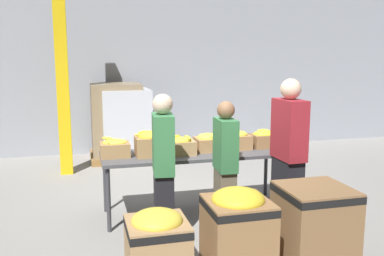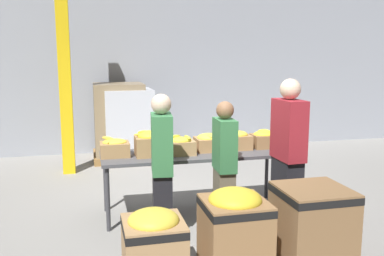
{
  "view_description": "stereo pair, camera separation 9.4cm",
  "coord_description": "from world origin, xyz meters",
  "px_view_note": "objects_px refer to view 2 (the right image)",
  "views": [
    {
      "loc": [
        -1.39,
        -5.14,
        2.03
      ],
      "look_at": [
        -0.03,
        0.07,
        1.11
      ],
      "focal_mm": 40.0,
      "sensor_mm": 36.0,
      "label": 1
    },
    {
      "loc": [
        -1.3,
        -5.17,
        2.03
      ],
      "look_at": [
        -0.03,
        0.07,
        1.11
      ],
      "focal_mm": 40.0,
      "sensor_mm": 36.0,
      "label": 2
    }
  ],
  "objects_px": {
    "banana_box_4": "(237,140)",
    "support_pillar": "(64,57)",
    "banana_box_0": "(115,147)",
    "pallet_stack_0": "(129,125)",
    "banana_box_1": "(150,143)",
    "donation_bin_0": "(154,245)",
    "pallet_stack_1": "(119,122)",
    "volunteer_1": "(162,169)",
    "sorting_table": "(196,157)",
    "banana_box_3": "(209,142)",
    "donation_bin_2": "(312,224)",
    "banana_box_2": "(181,145)",
    "volunteer_2": "(224,167)",
    "banana_box_5": "(265,139)",
    "donation_bin_1": "(235,229)",
    "volunteer_0": "(288,156)"
  },
  "relations": [
    {
      "from": "volunteer_0",
      "to": "donation_bin_1",
      "type": "bearing_deg",
      "value": 131.1
    },
    {
      "from": "banana_box_1",
      "to": "donation_bin_1",
      "type": "bearing_deg",
      "value": -70.44
    },
    {
      "from": "banana_box_3",
      "to": "pallet_stack_1",
      "type": "height_order",
      "value": "pallet_stack_1"
    },
    {
      "from": "banana_box_0",
      "to": "donation_bin_2",
      "type": "bearing_deg",
      "value": -42.83
    },
    {
      "from": "banana_box_4",
      "to": "pallet_stack_0",
      "type": "bearing_deg",
      "value": 110.66
    },
    {
      "from": "donation_bin_0",
      "to": "support_pillar",
      "type": "distance_m",
      "value": 4.43
    },
    {
      "from": "banana_box_0",
      "to": "pallet_stack_0",
      "type": "relative_size",
      "value": 0.25
    },
    {
      "from": "banana_box_2",
      "to": "donation_bin_0",
      "type": "distance_m",
      "value": 1.74
    },
    {
      "from": "banana_box_4",
      "to": "donation_bin_2",
      "type": "height_order",
      "value": "banana_box_4"
    },
    {
      "from": "sorting_table",
      "to": "banana_box_3",
      "type": "xyz_separation_m",
      "value": [
        0.19,
        0.06,
        0.17
      ]
    },
    {
      "from": "volunteer_1",
      "to": "volunteer_2",
      "type": "relative_size",
      "value": 1.07
    },
    {
      "from": "banana_box_5",
      "to": "banana_box_2",
      "type": "bearing_deg",
      "value": -173.03
    },
    {
      "from": "banana_box_0",
      "to": "pallet_stack_1",
      "type": "height_order",
      "value": "pallet_stack_1"
    },
    {
      "from": "support_pillar",
      "to": "banana_box_5",
      "type": "bearing_deg",
      "value": -41.18
    },
    {
      "from": "banana_box_3",
      "to": "donation_bin_1",
      "type": "xyz_separation_m",
      "value": [
        -0.23,
        -1.68,
        -0.48
      ]
    },
    {
      "from": "volunteer_2",
      "to": "pallet_stack_1",
      "type": "xyz_separation_m",
      "value": [
        -0.93,
        3.8,
        -0.02
      ]
    },
    {
      "from": "donation_bin_2",
      "to": "support_pillar",
      "type": "height_order",
      "value": "support_pillar"
    },
    {
      "from": "banana_box_4",
      "to": "support_pillar",
      "type": "bearing_deg",
      "value": 133.86
    },
    {
      "from": "banana_box_5",
      "to": "support_pillar",
      "type": "distance_m",
      "value": 3.69
    },
    {
      "from": "pallet_stack_1",
      "to": "banana_box_0",
      "type": "bearing_deg",
      "value": -94.98
    },
    {
      "from": "banana_box_1",
      "to": "banana_box_2",
      "type": "distance_m",
      "value": 0.39
    },
    {
      "from": "banana_box_1",
      "to": "pallet_stack_1",
      "type": "height_order",
      "value": "pallet_stack_1"
    },
    {
      "from": "banana_box_1",
      "to": "banana_box_5",
      "type": "xyz_separation_m",
      "value": [
        1.58,
        0.11,
        -0.04
      ]
    },
    {
      "from": "banana_box_3",
      "to": "support_pillar",
      "type": "relative_size",
      "value": 0.09
    },
    {
      "from": "banana_box_0",
      "to": "banana_box_2",
      "type": "xyz_separation_m",
      "value": [
        0.81,
        -0.1,
        0.01
      ]
    },
    {
      "from": "banana_box_5",
      "to": "pallet_stack_0",
      "type": "bearing_deg",
      "value": 117.19
    },
    {
      "from": "volunteer_0",
      "to": "support_pillar",
      "type": "xyz_separation_m",
      "value": [
        -2.6,
        3.14,
        1.12
      ]
    },
    {
      "from": "volunteer_1",
      "to": "support_pillar",
      "type": "bearing_deg",
      "value": 26.54
    },
    {
      "from": "volunteer_0",
      "to": "donation_bin_2",
      "type": "relative_size",
      "value": 2.28
    },
    {
      "from": "banana_box_4",
      "to": "volunteer_1",
      "type": "height_order",
      "value": "volunteer_1"
    },
    {
      "from": "banana_box_1",
      "to": "pallet_stack_0",
      "type": "distance_m",
      "value": 3.14
    },
    {
      "from": "donation_bin_1",
      "to": "banana_box_2",
      "type": "bearing_deg",
      "value": 96.55
    },
    {
      "from": "banana_box_0",
      "to": "pallet_stack_0",
      "type": "distance_m",
      "value": 3.1
    },
    {
      "from": "sorting_table",
      "to": "pallet_stack_1",
      "type": "xyz_separation_m",
      "value": [
        -0.74,
        3.21,
        -0.01
      ]
    },
    {
      "from": "banana_box_0",
      "to": "donation_bin_2",
      "type": "relative_size",
      "value": 0.45
    },
    {
      "from": "banana_box_1",
      "to": "volunteer_1",
      "type": "relative_size",
      "value": 0.22
    },
    {
      "from": "volunteer_0",
      "to": "donation_bin_0",
      "type": "relative_size",
      "value": 2.56
    },
    {
      "from": "banana_box_1",
      "to": "volunteer_0",
      "type": "xyz_separation_m",
      "value": [
        1.51,
        -0.7,
        -0.09
      ]
    },
    {
      "from": "volunteer_1",
      "to": "donation_bin_0",
      "type": "distance_m",
      "value": 1.04
    },
    {
      "from": "banana_box_0",
      "to": "banana_box_3",
      "type": "xyz_separation_m",
      "value": [
        1.21,
        0.03,
        0.01
      ]
    },
    {
      "from": "banana_box_2",
      "to": "volunteer_0",
      "type": "height_order",
      "value": "volunteer_0"
    },
    {
      "from": "banana_box_1",
      "to": "donation_bin_0",
      "type": "relative_size",
      "value": 0.53
    },
    {
      "from": "banana_box_4",
      "to": "volunteer_0",
      "type": "xyz_separation_m",
      "value": [
        0.34,
        -0.79,
        -0.05
      ]
    },
    {
      "from": "banana_box_3",
      "to": "support_pillar",
      "type": "height_order",
      "value": "support_pillar"
    },
    {
      "from": "banana_box_5",
      "to": "volunteer_1",
      "type": "height_order",
      "value": "volunteer_1"
    },
    {
      "from": "banana_box_2",
      "to": "volunteer_1",
      "type": "bearing_deg",
      "value": -118.49
    },
    {
      "from": "banana_box_1",
      "to": "banana_box_4",
      "type": "height_order",
      "value": "banana_box_1"
    },
    {
      "from": "banana_box_2",
      "to": "pallet_stack_1",
      "type": "distance_m",
      "value": 3.32
    },
    {
      "from": "sorting_table",
      "to": "volunteer_1",
      "type": "xyz_separation_m",
      "value": [
        -0.56,
        -0.7,
        0.06
      ]
    },
    {
      "from": "volunteer_1",
      "to": "banana_box_1",
      "type": "bearing_deg",
      "value": 10.05
    }
  ]
}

